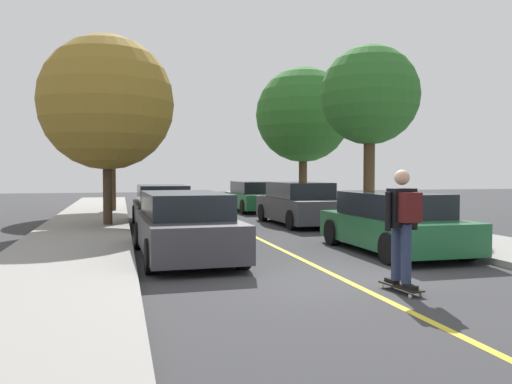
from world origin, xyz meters
TOP-DOWN VIEW (x-y plane):
  - ground at (0.00, 0.00)m, footprint 80.00×80.00m
  - sidewalk_left at (-4.73, 0.00)m, footprint 2.71×56.00m
  - center_line at (0.00, 4.00)m, footprint 0.12×39.20m
  - parked_car_left_nearest at (-2.33, 2.95)m, footprint 2.01×4.66m
  - parked_car_left_near at (-2.32, 9.23)m, footprint 1.84×4.53m
  - parked_car_right_nearest at (2.32, 2.51)m, footprint 1.96×4.27m
  - parked_car_right_near at (2.32, 8.91)m, footprint 2.03×4.56m
  - parked_car_right_far at (2.33, 15.28)m, footprint 1.99×4.50m
  - street_tree_left_nearest at (-4.04, 9.22)m, footprint 4.26×4.26m
  - street_tree_left_near at (-4.04, 15.60)m, footprint 4.39×4.39m
  - street_tree_right_nearest at (4.04, 7.14)m, footprint 3.14×3.14m
  - street_tree_right_near at (4.04, 13.43)m, footprint 4.09×4.09m
  - skateboard at (0.45, -1.11)m, footprint 0.33×0.86m
  - skateboarder at (0.46, -1.14)m, footprint 0.59×0.71m

SIDE VIEW (x-z plane):
  - ground at x=0.00m, z-range 0.00..0.00m
  - center_line at x=0.00m, z-range 0.00..0.01m
  - sidewalk_left at x=-4.73m, z-range 0.00..0.14m
  - skateboard at x=0.45m, z-range 0.04..0.14m
  - parked_car_right_nearest at x=2.32m, z-range -0.01..1.34m
  - parked_car_left_near at x=-2.32m, z-range -0.02..1.37m
  - parked_car_right_far at x=2.33m, z-range -0.01..1.37m
  - parked_car_left_nearest at x=-2.33m, z-range 0.00..1.38m
  - parked_car_right_near at x=2.32m, z-range -0.02..1.44m
  - skateboarder at x=0.46m, z-range 0.23..1.98m
  - street_tree_left_nearest at x=-4.04m, z-range 1.01..7.01m
  - street_tree_right_nearest at x=4.04m, z-range 1.38..7.07m
  - street_tree_right_near at x=4.04m, z-range 1.18..7.38m
  - street_tree_left_near at x=-4.04m, z-range 1.20..7.74m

